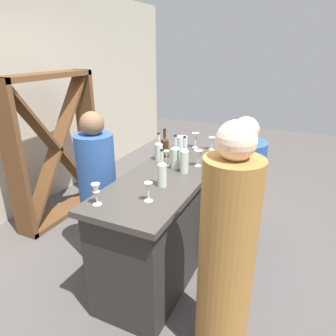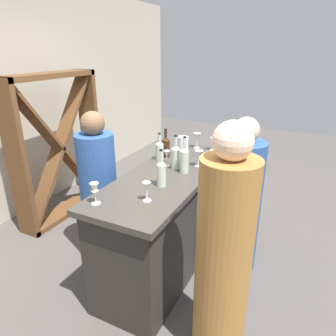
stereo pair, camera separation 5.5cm
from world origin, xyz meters
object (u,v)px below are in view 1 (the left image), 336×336
wine_glass_near_left (198,155)px  wine_glass_near_center (212,141)px  wine_bottle_second_right_clear_pale (159,150)px  wine_bottle_rightmost_amber_brown (165,146)px  wine_rack (56,149)px  wine_bottle_leftmost_clear_pale (162,173)px  wine_bottle_center_clear_pale (175,156)px  person_server_behind (99,196)px  wine_glass_far_center (166,155)px  person_left_guest (226,258)px  wine_glass_near_right (148,188)px  wine_glass_far_right (96,191)px  wine_bottle_second_left_clear_pale (184,159)px  person_center_guest (239,203)px  wine_glass_far_left (196,137)px  water_pitcher (182,147)px

wine_glass_near_left → wine_glass_near_center: bearing=3.7°
wine_bottle_second_right_clear_pale → wine_bottle_rightmost_amber_brown: wine_bottle_rightmost_amber_brown is taller
wine_rack → wine_bottle_leftmost_clear_pale: size_ratio=5.63×
wine_bottle_leftmost_clear_pale → wine_glass_near_center: 1.08m
wine_bottle_center_clear_pale → person_server_behind: (-0.32, 0.65, -0.40)m
wine_bottle_leftmost_clear_pale → wine_bottle_center_clear_pale: size_ratio=0.98×
wine_rack → wine_bottle_rightmost_amber_brown: size_ratio=6.04×
wine_bottle_rightmost_amber_brown → wine_glass_near_center: size_ratio=2.07×
wine_bottle_rightmost_amber_brown → person_server_behind: size_ratio=0.19×
wine_bottle_second_right_clear_pale → wine_glass_far_center: 0.18m
wine_bottle_center_clear_pale → person_left_guest: (-0.82, -0.71, -0.32)m
wine_bottle_second_right_clear_pale → wine_glass_near_right: 0.88m
wine_bottle_leftmost_clear_pale → wine_glass_near_left: 0.56m
wine_glass_far_right → wine_bottle_center_clear_pale: bearing=-14.4°
wine_bottle_second_left_clear_pale → person_left_guest: size_ratio=0.20×
wine_bottle_center_clear_pale → person_center_guest: 0.73m
wine_glass_far_left → person_left_guest: bearing=-152.8°
wine_bottle_leftmost_clear_pale → person_left_guest: 0.84m
wine_glass_near_center → wine_glass_far_right: bearing=167.0°
wine_bottle_rightmost_amber_brown → wine_glass_far_right: size_ratio=1.80×
wine_bottle_leftmost_clear_pale → wine_bottle_rightmost_amber_brown: wine_bottle_leftmost_clear_pale is taller
wine_bottle_rightmost_amber_brown → wine_glass_near_left: wine_bottle_rightmost_amber_brown is taller
wine_bottle_second_left_clear_pale → wine_bottle_rightmost_amber_brown: (0.31, 0.34, -0.02)m
wine_bottle_leftmost_clear_pale → wine_bottle_rightmost_amber_brown: 0.72m
wine_bottle_second_right_clear_pale → person_left_guest: (-0.96, -0.95, -0.30)m
wine_bottle_second_left_clear_pale → wine_bottle_second_right_clear_pale: (0.19, 0.35, -0.02)m
person_center_guest → person_server_behind: (-0.47, 1.23, 0.02)m
wine_bottle_rightmost_amber_brown → water_pitcher: (0.07, -0.16, -0.00)m
wine_bottle_leftmost_clear_pale → wine_glass_far_center: wine_bottle_leftmost_clear_pale is taller
water_pitcher → wine_bottle_second_right_clear_pale: bearing=138.4°
person_server_behind → wine_glass_far_right: bearing=-54.3°
wine_bottle_second_right_clear_pale → wine_glass_far_left: 0.56m
wine_bottle_center_clear_pale → person_server_behind: person_server_behind is taller
wine_bottle_second_right_clear_pale → wine_glass_far_center: wine_bottle_second_right_clear_pale is taller
wine_bottle_rightmost_amber_brown → wine_glass_near_left: (-0.11, -0.40, -0.00)m
wine_bottle_center_clear_pale → wine_glass_far_center: 0.10m
wine_bottle_leftmost_clear_pale → wine_bottle_second_left_clear_pale: bearing=-7.9°
wine_bottle_leftmost_clear_pale → wine_bottle_second_right_clear_pale: 0.62m
wine_bottle_rightmost_amber_brown → wine_glass_far_left: bearing=-23.5°
wine_bottle_second_left_clear_pale → person_server_behind: bearing=109.9°
wine_bottle_leftmost_clear_pale → water_pitcher: 0.74m
wine_glass_near_center → water_pitcher: bearing=149.0°
wine_bottle_rightmost_amber_brown → person_center_guest: size_ratio=0.20×
wine_glass_far_left → person_center_guest: size_ratio=0.11×
wine_rack → wine_glass_near_right: bearing=-116.7°
wine_glass_far_center → wine_glass_near_center: bearing=-19.9°
wine_glass_near_left → wine_glass_near_right: 0.82m
person_center_guest → wine_glass_near_left: bearing=-16.9°
wine_glass_far_left → wine_glass_far_center: size_ratio=1.11×
wine_bottle_center_clear_pale → wine_glass_near_center: size_ratio=2.27×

